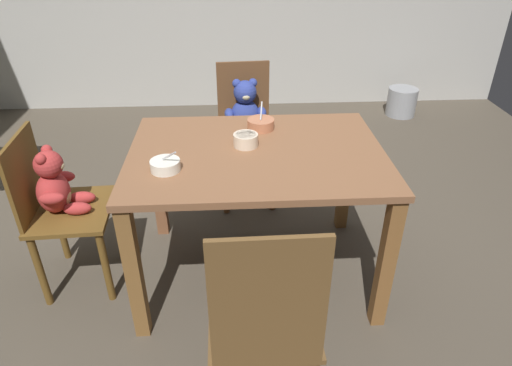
{
  "coord_description": "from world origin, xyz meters",
  "views": [
    {
      "loc": [
        -0.11,
        -1.85,
        1.66
      ],
      "look_at": [
        0.0,
        0.05,
        0.52
      ],
      "focal_mm": 31.37,
      "sensor_mm": 36.0,
      "label": 1
    }
  ],
  "objects": [
    {
      "name": "ground_plane",
      "position": [
        0.0,
        0.0,
        -0.02
      ],
      "size": [
        5.2,
        5.2,
        0.04
      ],
      "color": "#4C4438"
    },
    {
      "name": "dining_table",
      "position": [
        0.0,
        0.0,
        0.62
      ],
      "size": [
        1.18,
        0.86,
        0.73
      ],
      "color": "brown",
      "rests_on": "ground_plane"
    },
    {
      "name": "teddy_chair_far_center",
      "position": [
        -0.02,
        0.78,
        0.53
      ],
      "size": [
        0.39,
        0.4,
        0.89
      ],
      "rotation": [
        0.0,
        0.0,
        -1.51
      ],
      "color": "brown",
      "rests_on": "ground_plane"
    },
    {
      "name": "teddy_chair_near_left",
      "position": [
        -0.95,
        0.0,
        0.51
      ],
      "size": [
        0.38,
        0.43,
        0.82
      ],
      "rotation": [
        0.0,
        0.0,
        0.05
      ],
      "color": "brown",
      "rests_on": "ground_plane"
    },
    {
      "name": "teddy_chair_near_front",
      "position": [
        -0.02,
        -0.79,
        0.55
      ],
      "size": [
        0.39,
        0.38,
        0.93
      ],
      "rotation": [
        0.0,
        0.0,
        1.58
      ],
      "color": "brown",
      "rests_on": "ground_plane"
    },
    {
      "name": "porridge_bowl_cream_center",
      "position": [
        -0.05,
        0.06,
        0.76
      ],
      "size": [
        0.12,
        0.12,
        0.06
      ],
      "color": "beige",
      "rests_on": "dining_table"
    },
    {
      "name": "porridge_bowl_terracotta_far_center",
      "position": [
        0.04,
        0.25,
        0.76
      ],
      "size": [
        0.14,
        0.15,
        0.12
      ],
      "color": "#BD714E",
      "rests_on": "dining_table"
    },
    {
      "name": "porridge_bowl_white_near_left",
      "position": [
        -0.4,
        -0.16,
        0.75
      ],
      "size": [
        0.13,
        0.13,
        0.11
      ],
      "color": "white",
      "rests_on": "dining_table"
    },
    {
      "name": "metal_pail",
      "position": [
        1.53,
        2.15,
        0.13
      ],
      "size": [
        0.28,
        0.28,
        0.26
      ],
      "primitive_type": "cylinder",
      "color": "#93969B",
      "rests_on": "ground_plane"
    }
  ]
}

